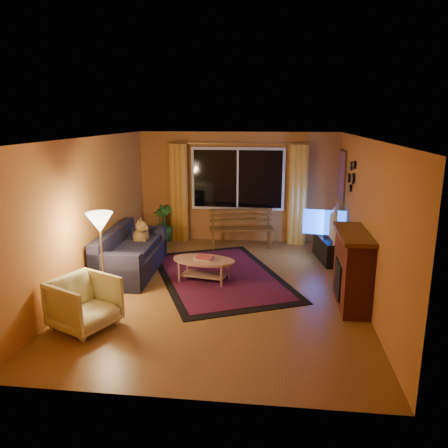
# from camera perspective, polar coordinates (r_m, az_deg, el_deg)

# --- Properties ---
(floor) EXTENTS (4.50, 6.00, 0.02)m
(floor) POSITION_cam_1_polar(r_m,az_deg,el_deg) (7.46, -0.27, -8.49)
(floor) COLOR brown
(floor) RESTS_ON ground
(ceiling) EXTENTS (4.50, 6.00, 0.02)m
(ceiling) POSITION_cam_1_polar(r_m,az_deg,el_deg) (6.90, -0.30, 11.24)
(ceiling) COLOR white
(ceiling) RESTS_ON ground
(wall_back) EXTENTS (4.50, 0.02, 2.50)m
(wall_back) POSITION_cam_1_polar(r_m,az_deg,el_deg) (10.02, 1.81, 4.80)
(wall_back) COLOR #BC7232
(wall_back) RESTS_ON ground
(wall_left) EXTENTS (0.02, 6.00, 2.50)m
(wall_left) POSITION_cam_1_polar(r_m,az_deg,el_deg) (7.68, -17.28, 1.39)
(wall_left) COLOR #BC7232
(wall_left) RESTS_ON ground
(wall_right) EXTENTS (0.02, 6.00, 2.50)m
(wall_right) POSITION_cam_1_polar(r_m,az_deg,el_deg) (7.17, 17.96, 0.48)
(wall_right) COLOR #BC7232
(wall_right) RESTS_ON ground
(window) EXTENTS (2.00, 0.02, 1.30)m
(window) POSITION_cam_1_polar(r_m,az_deg,el_deg) (9.92, 1.79, 5.88)
(window) COLOR black
(window) RESTS_ON wall_back
(curtain_rod) EXTENTS (3.20, 0.03, 0.03)m
(curtain_rod) POSITION_cam_1_polar(r_m,az_deg,el_deg) (9.80, 1.80, 10.48)
(curtain_rod) COLOR #BF8C3F
(curtain_rod) RESTS_ON wall_back
(curtain_left) EXTENTS (0.36, 0.36, 2.24)m
(curtain_left) POSITION_cam_1_polar(r_m,az_deg,el_deg) (10.11, -5.92, 4.07)
(curtain_left) COLOR gold
(curtain_left) RESTS_ON ground
(curtain_right) EXTENTS (0.36, 0.36, 2.24)m
(curtain_right) POSITION_cam_1_polar(r_m,az_deg,el_deg) (9.89, 9.58, 3.73)
(curtain_right) COLOR gold
(curtain_right) RESTS_ON ground
(bench) EXTENTS (1.45, 0.64, 0.42)m
(bench) POSITION_cam_1_polar(r_m,az_deg,el_deg) (9.69, 2.27, -1.82)
(bench) COLOR #51300F
(bench) RESTS_ON ground
(potted_plant) EXTENTS (0.62, 0.62, 0.84)m
(potted_plant) POSITION_cam_1_polar(r_m,az_deg,el_deg) (10.22, -7.95, 0.11)
(potted_plant) COLOR #235B1E
(potted_plant) RESTS_ON ground
(sofa) EXTENTS (0.92, 2.04, 0.82)m
(sofa) POSITION_cam_1_polar(r_m,az_deg,el_deg) (8.24, -11.99, -3.53)
(sofa) COLOR black
(sofa) RESTS_ON ground
(dog) EXTENTS (0.35, 0.45, 0.46)m
(dog) POSITION_cam_1_polar(r_m,az_deg,el_deg) (8.57, -10.80, -1.21)
(dog) COLOR olive
(dog) RESTS_ON sofa
(armchair) EXTENTS (0.97, 0.99, 0.78)m
(armchair) POSITION_cam_1_polar(r_m,az_deg,el_deg) (6.31, -17.81, -9.53)
(armchair) COLOR beige
(armchair) RESTS_ON ground
(floor_lamp) EXTENTS (0.26, 0.26, 1.44)m
(floor_lamp) POSITION_cam_1_polar(r_m,az_deg,el_deg) (6.88, -15.62, -4.49)
(floor_lamp) COLOR #BF8C3F
(floor_lamp) RESTS_ON ground
(rug) EXTENTS (3.19, 3.79, 0.02)m
(rug) POSITION_cam_1_polar(r_m,az_deg,el_deg) (8.00, -0.58, -6.75)
(rug) COLOR maroon
(rug) RESTS_ON ground
(coffee_table) EXTENTS (1.30, 1.30, 0.41)m
(coffee_table) POSITION_cam_1_polar(r_m,az_deg,el_deg) (7.71, -2.63, -6.05)
(coffee_table) COLOR #A77258
(coffee_table) RESTS_ON ground
(tv_console) EXTENTS (0.54, 1.16, 0.47)m
(tv_console) POSITION_cam_1_polar(r_m,az_deg,el_deg) (9.05, 13.50, -3.18)
(tv_console) COLOR black
(tv_console) RESTS_ON ground
(television) EXTENTS (0.32, 1.10, 0.63)m
(television) POSITION_cam_1_polar(r_m,az_deg,el_deg) (8.91, 13.69, 0.18)
(television) COLOR black
(television) RESTS_ON tv_console
(fireplace) EXTENTS (0.40, 1.20, 1.10)m
(fireplace) POSITION_cam_1_polar(r_m,az_deg,el_deg) (6.94, 16.44, -5.86)
(fireplace) COLOR maroon
(fireplace) RESTS_ON ground
(mirror_cluster) EXTENTS (0.06, 0.60, 0.56)m
(mirror_cluster) POSITION_cam_1_polar(r_m,az_deg,el_deg) (8.32, 16.22, 6.24)
(mirror_cluster) COLOR black
(mirror_cluster) RESTS_ON wall_right
(painting) EXTENTS (0.04, 0.76, 0.96)m
(painting) POSITION_cam_1_polar(r_m,az_deg,el_deg) (9.47, 15.12, 6.25)
(painting) COLOR #DB5115
(painting) RESTS_ON wall_right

